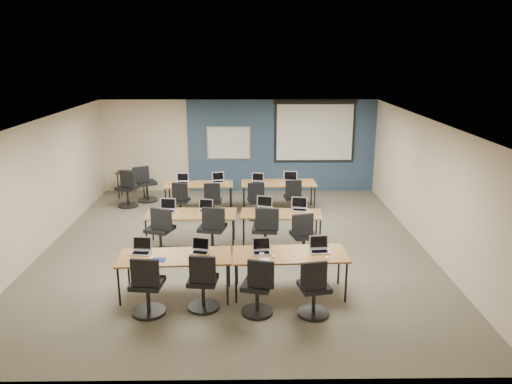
{
  "coord_description": "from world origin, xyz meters",
  "views": [
    {
      "loc": [
        0.31,
        -9.96,
        4.03
      ],
      "look_at": [
        0.44,
        0.4,
        1.1
      ],
      "focal_mm": 35.0,
      "sensor_mm": 36.0,
      "label": 1
    }
  ],
  "objects_px": {
    "training_table_back_right": "(279,184)",
    "task_chair_1": "(203,287)",
    "laptop_7": "(300,207)",
    "training_table_front_left": "(175,258)",
    "training_table_mid_right": "(281,215)",
    "task_chair_7": "(303,240)",
    "utility_table": "(132,175)",
    "laptop_4": "(168,208)",
    "task_chair_3": "(314,293)",
    "laptop_8": "(182,180)",
    "laptop_9": "(218,180)",
    "laptop_11": "(291,180)",
    "spare_chair_b": "(128,192)",
    "laptop_1": "(200,249)",
    "task_chair_2": "(258,291)",
    "training_table_back_left": "(199,186)",
    "training_table_front_right": "(290,256)",
    "task_chair_11": "(293,201)",
    "task_chair_0": "(147,291)",
    "whiteboard": "(229,143)",
    "task_chair_9": "(213,204)",
    "training_table_mid_left": "(191,215)",
    "laptop_10": "(258,180)",
    "task_chair_10": "(257,204)",
    "spare_chair_a": "(146,187)",
    "laptop_0": "(141,249)",
    "laptop_3": "(319,248)",
    "laptop_6": "(265,206)",
    "laptop_5": "(206,208)",
    "task_chair_4": "(161,235)",
    "laptop_2": "(262,249)",
    "task_chair_5": "(213,234)"
  },
  "relations": [
    {
      "from": "training_table_front_right",
      "to": "task_chair_11",
      "type": "bearing_deg",
      "value": 81.97
    },
    {
      "from": "laptop_0",
      "to": "laptop_3",
      "type": "xyz_separation_m",
      "value": [
        3.04,
        0.02,
        0.0
      ]
    },
    {
      "from": "training_table_mid_left",
      "to": "laptop_10",
      "type": "relative_size",
      "value": 6.11
    },
    {
      "from": "training_table_back_left",
      "to": "laptop_4",
      "type": "height_order",
      "value": "laptop_4"
    },
    {
      "from": "training_table_front_right",
      "to": "laptop_4",
      "type": "height_order",
      "value": "laptop_4"
    },
    {
      "from": "laptop_1",
      "to": "task_chair_4",
      "type": "xyz_separation_m",
      "value": [
        -0.97,
        1.65,
        -0.36
      ]
    },
    {
      "from": "training_table_mid_right",
      "to": "task_chair_2",
      "type": "xyz_separation_m",
      "value": [
        -0.54,
        -2.94,
        -0.27
      ]
    },
    {
      "from": "laptop_1",
      "to": "task_chair_11",
      "type": "relative_size",
      "value": 0.31
    },
    {
      "from": "training_table_back_right",
      "to": "laptop_7",
      "type": "relative_size",
      "value": 5.61
    },
    {
      "from": "task_chair_3",
      "to": "laptop_11",
      "type": "height_order",
      "value": "laptop_11"
    },
    {
      "from": "training_table_back_right",
      "to": "training_table_front_right",
      "type": "bearing_deg",
      "value": -92.3
    },
    {
      "from": "training_table_back_right",
      "to": "task_chair_1",
      "type": "height_order",
      "value": "task_chair_1"
    },
    {
      "from": "laptop_9",
      "to": "spare_chair_b",
      "type": "distance_m",
      "value": 2.46
    },
    {
      "from": "task_chair_9",
      "to": "laptop_6",
      "type": "bearing_deg",
      "value": -48.89
    },
    {
      "from": "laptop_5",
      "to": "laptop_9",
      "type": "bearing_deg",
      "value": 99.65
    },
    {
      "from": "laptop_0",
      "to": "task_chair_5",
      "type": "xyz_separation_m",
      "value": [
        1.09,
        1.67,
        -0.36
      ]
    },
    {
      "from": "laptop_1",
      "to": "task_chair_9",
      "type": "distance_m",
      "value": 3.88
    },
    {
      "from": "task_chair_0",
      "to": "task_chair_3",
      "type": "xyz_separation_m",
      "value": [
        2.6,
        -0.08,
        -0.02
      ]
    },
    {
      "from": "training_table_front_right",
      "to": "task_chair_9",
      "type": "relative_size",
      "value": 2.01
    },
    {
      "from": "laptop_5",
      "to": "laptop_10",
      "type": "bearing_deg",
      "value": 76.29
    },
    {
      "from": "task_chair_1",
      "to": "task_chair_3",
      "type": "xyz_separation_m",
      "value": [
        1.74,
        -0.23,
        -0.0
      ]
    },
    {
      "from": "training_table_mid_right",
      "to": "spare_chair_a",
      "type": "relative_size",
      "value": 1.67
    },
    {
      "from": "laptop_5",
      "to": "laptop_9",
      "type": "height_order",
      "value": "laptop_9"
    },
    {
      "from": "laptop_3",
      "to": "task_chair_5",
      "type": "distance_m",
      "value": 2.58
    },
    {
      "from": "laptop_3",
      "to": "training_table_front_left",
      "type": "bearing_deg",
      "value": 179.56
    },
    {
      "from": "task_chair_7",
      "to": "laptop_9",
      "type": "xyz_separation_m",
      "value": [
        -1.9,
        3.41,
        0.37
      ]
    },
    {
      "from": "whiteboard",
      "to": "task_chair_9",
      "type": "distance_m",
      "value": 2.84
    },
    {
      "from": "task_chair_7",
      "to": "utility_table",
      "type": "relative_size",
      "value": 1.21
    },
    {
      "from": "laptop_4",
      "to": "laptop_7",
      "type": "distance_m",
      "value": 2.84
    },
    {
      "from": "laptop_9",
      "to": "laptop_10",
      "type": "relative_size",
      "value": 1.03
    },
    {
      "from": "task_chair_1",
      "to": "laptop_4",
      "type": "relative_size",
      "value": 2.89
    },
    {
      "from": "training_table_front_left",
      "to": "laptop_4",
      "type": "height_order",
      "value": "laptop_4"
    },
    {
      "from": "task_chair_2",
      "to": "laptop_6",
      "type": "height_order",
      "value": "laptop_6"
    },
    {
      "from": "laptop_9",
      "to": "training_table_back_right",
      "type": "bearing_deg",
      "value": -20.59
    },
    {
      "from": "laptop_3",
      "to": "laptop_9",
      "type": "distance_m",
      "value": 5.15
    },
    {
      "from": "laptop_1",
      "to": "spare_chair_a",
      "type": "relative_size",
      "value": 0.3
    },
    {
      "from": "task_chair_3",
      "to": "laptop_8",
      "type": "height_order",
      "value": "task_chair_3"
    },
    {
      "from": "laptop_1",
      "to": "task_chair_2",
      "type": "bearing_deg",
      "value": -26.32
    },
    {
      "from": "training_table_back_left",
      "to": "training_table_back_right",
      "type": "xyz_separation_m",
      "value": [
        2.07,
        0.09,
        0.0
      ]
    },
    {
      "from": "training_table_front_left",
      "to": "training_table_mid_right",
      "type": "distance_m",
      "value": 2.97
    },
    {
      "from": "training_table_back_left",
      "to": "task_chair_3",
      "type": "relative_size",
      "value": 1.79
    },
    {
      "from": "laptop_11",
      "to": "spare_chair_b",
      "type": "height_order",
      "value": "spare_chair_b"
    },
    {
      "from": "training_table_mid_left",
      "to": "training_table_mid_right",
      "type": "xyz_separation_m",
      "value": [
        1.91,
        -0.02,
        -0.01
      ]
    },
    {
      "from": "training_table_back_left",
      "to": "task_chair_0",
      "type": "height_order",
      "value": "task_chair_0"
    },
    {
      "from": "laptop_0",
      "to": "task_chair_1",
      "type": "height_order",
      "value": "task_chair_1"
    },
    {
      "from": "task_chair_11",
      "to": "utility_table",
      "type": "xyz_separation_m",
      "value": [
        -4.44,
        1.76,
        0.24
      ]
    },
    {
      "from": "laptop_4",
      "to": "laptop_9",
      "type": "xyz_separation_m",
      "value": [
        0.93,
        2.48,
        -0.0
      ]
    },
    {
      "from": "task_chair_3",
      "to": "task_chair_10",
      "type": "relative_size",
      "value": 1.01
    },
    {
      "from": "laptop_2",
      "to": "spare_chair_a",
      "type": "relative_size",
      "value": 0.3
    },
    {
      "from": "spare_chair_a",
      "to": "spare_chair_b",
      "type": "relative_size",
      "value": 1.01
    }
  ]
}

